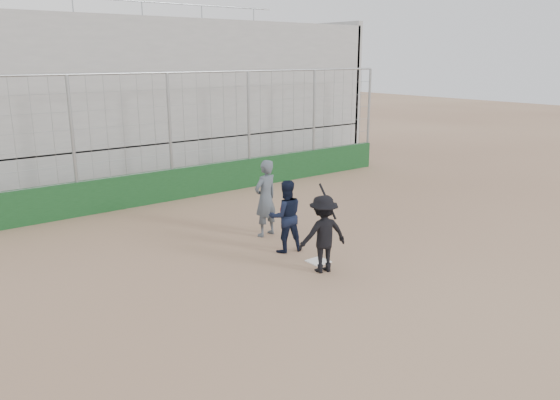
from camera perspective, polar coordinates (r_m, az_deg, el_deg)
ground at (r=12.38m, az=4.01°, el=-6.46°), size 90.00×90.00×0.00m
home_plate at (r=12.38m, az=4.01°, el=-6.41°), size 0.44×0.44×0.02m
backstop at (r=17.73m, az=-11.22°, el=3.05°), size 18.10×0.25×4.04m
bleachers at (r=21.97m, az=-17.45°, el=10.06°), size 20.25×6.70×6.98m
batter_at_plate at (r=11.61m, az=4.53°, el=-3.54°), size 1.20×0.87×1.84m
catcher_crouched at (r=12.79m, az=0.61°, el=-2.96°), size 0.99×0.86×1.17m
umpire at (r=13.88m, az=-1.52°, el=-0.21°), size 0.79×0.59×1.78m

